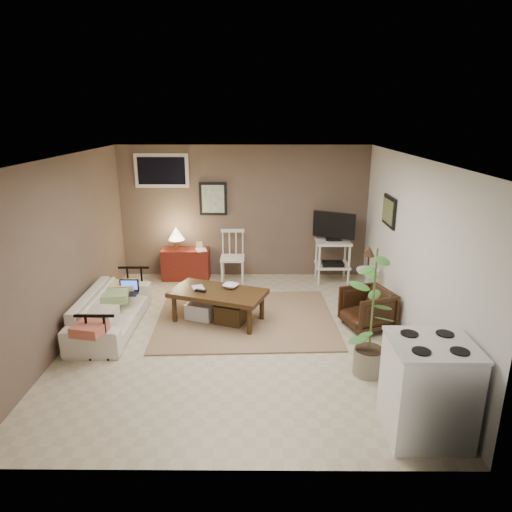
{
  "coord_description": "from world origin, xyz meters",
  "views": [
    {
      "loc": [
        0.28,
        -5.67,
        2.9
      ],
      "look_at": [
        0.24,
        0.35,
        1.03
      ],
      "focal_mm": 32.0,
      "sensor_mm": 36.0,
      "label": 1
    }
  ],
  "objects_px": {
    "sofa": "(110,304)",
    "red_console": "(185,261)",
    "spindle_chair": "(233,258)",
    "stove": "(428,389)",
    "tv_stand": "(333,246)",
    "side_table": "(368,268)",
    "potted_plant": "(373,308)",
    "coffee_table": "(218,303)",
    "armchair": "(367,307)"
  },
  "relations": [
    {
      "from": "sofa",
      "to": "red_console",
      "type": "bearing_deg",
      "value": -19.55
    },
    {
      "from": "spindle_chair",
      "to": "stove",
      "type": "bearing_deg",
      "value": -63.82
    },
    {
      "from": "sofa",
      "to": "tv_stand",
      "type": "bearing_deg",
      "value": -60.5
    },
    {
      "from": "sofa",
      "to": "side_table",
      "type": "xyz_separation_m",
      "value": [
        3.8,
        0.94,
        0.23
      ]
    },
    {
      "from": "tv_stand",
      "to": "stove",
      "type": "height_order",
      "value": "tv_stand"
    },
    {
      "from": "side_table",
      "to": "potted_plant",
      "type": "distance_m",
      "value": 2.17
    },
    {
      "from": "tv_stand",
      "to": "spindle_chair",
      "type": "bearing_deg",
      "value": 179.91
    },
    {
      "from": "potted_plant",
      "to": "stove",
      "type": "relative_size",
      "value": 1.6
    },
    {
      "from": "tv_stand",
      "to": "sofa",
      "type": "bearing_deg",
      "value": -150.5
    },
    {
      "from": "tv_stand",
      "to": "potted_plant",
      "type": "height_order",
      "value": "potted_plant"
    },
    {
      "from": "spindle_chair",
      "to": "tv_stand",
      "type": "relative_size",
      "value": 0.73
    },
    {
      "from": "red_console",
      "to": "stove",
      "type": "distance_m",
      "value": 5.16
    },
    {
      "from": "potted_plant",
      "to": "sofa",
      "type": "bearing_deg",
      "value": 160.79
    },
    {
      "from": "spindle_chair",
      "to": "side_table",
      "type": "relative_size",
      "value": 0.99
    },
    {
      "from": "tv_stand",
      "to": "potted_plant",
      "type": "distance_m",
      "value": 3.09
    },
    {
      "from": "spindle_chair",
      "to": "side_table",
      "type": "height_order",
      "value": "side_table"
    },
    {
      "from": "side_table",
      "to": "stove",
      "type": "relative_size",
      "value": 0.98
    },
    {
      "from": "red_console",
      "to": "stove",
      "type": "relative_size",
      "value": 1.02
    },
    {
      "from": "coffee_table",
      "to": "potted_plant",
      "type": "bearing_deg",
      "value": -36.65
    },
    {
      "from": "coffee_table",
      "to": "red_console",
      "type": "bearing_deg",
      "value": 112.52
    },
    {
      "from": "side_table",
      "to": "coffee_table",
      "type": "bearing_deg",
      "value": -162.77
    },
    {
      "from": "armchair",
      "to": "red_console",
      "type": "bearing_deg",
      "value": -143.86
    },
    {
      "from": "red_console",
      "to": "side_table",
      "type": "distance_m",
      "value": 3.27
    },
    {
      "from": "stove",
      "to": "tv_stand",
      "type": "bearing_deg",
      "value": 93.34
    },
    {
      "from": "coffee_table",
      "to": "armchair",
      "type": "xyz_separation_m",
      "value": [
        2.12,
        -0.19,
        0.03
      ]
    },
    {
      "from": "coffee_table",
      "to": "tv_stand",
      "type": "xyz_separation_m",
      "value": [
        1.92,
        1.7,
        0.39
      ]
    },
    {
      "from": "coffee_table",
      "to": "armchair",
      "type": "distance_m",
      "value": 2.13
    },
    {
      "from": "sofa",
      "to": "potted_plant",
      "type": "xyz_separation_m",
      "value": [
        3.35,
        -1.17,
        0.47
      ]
    },
    {
      "from": "stove",
      "to": "side_table",
      "type": "bearing_deg",
      "value": 87.09
    },
    {
      "from": "potted_plant",
      "to": "coffee_table",
      "type": "bearing_deg",
      "value": 143.35
    },
    {
      "from": "coffee_table",
      "to": "potted_plant",
      "type": "height_order",
      "value": "potted_plant"
    },
    {
      "from": "sofa",
      "to": "stove",
      "type": "height_order",
      "value": "stove"
    },
    {
      "from": "potted_plant",
      "to": "stove",
      "type": "height_order",
      "value": "potted_plant"
    },
    {
      "from": "spindle_chair",
      "to": "armchair",
      "type": "xyz_separation_m",
      "value": [
        2.0,
        -1.89,
        -0.12
      ]
    },
    {
      "from": "sofa",
      "to": "spindle_chair",
      "type": "bearing_deg",
      "value": -39.79
    },
    {
      "from": "armchair",
      "to": "stove",
      "type": "xyz_separation_m",
      "value": [
        0.03,
        -2.25,
        0.17
      ]
    },
    {
      "from": "sofa",
      "to": "tv_stand",
      "type": "height_order",
      "value": "tv_stand"
    },
    {
      "from": "potted_plant",
      "to": "red_console",
      "type": "bearing_deg",
      "value": 129.27
    },
    {
      "from": "red_console",
      "to": "spindle_chair",
      "type": "relative_size",
      "value": 1.05
    },
    {
      "from": "spindle_chair",
      "to": "sofa",
      "type": "bearing_deg",
      "value": -129.79
    },
    {
      "from": "armchair",
      "to": "stove",
      "type": "distance_m",
      "value": 2.26
    },
    {
      "from": "spindle_chair",
      "to": "stove",
      "type": "distance_m",
      "value": 4.61
    },
    {
      "from": "tv_stand",
      "to": "side_table",
      "type": "distance_m",
      "value": 1.06
    },
    {
      "from": "coffee_table",
      "to": "stove",
      "type": "height_order",
      "value": "stove"
    },
    {
      "from": "red_console",
      "to": "armchair",
      "type": "distance_m",
      "value": 3.51
    },
    {
      "from": "red_console",
      "to": "side_table",
      "type": "height_order",
      "value": "red_console"
    },
    {
      "from": "spindle_chair",
      "to": "armchair",
      "type": "height_order",
      "value": "spindle_chair"
    },
    {
      "from": "sofa",
      "to": "tv_stand",
      "type": "relative_size",
      "value": 1.44
    },
    {
      "from": "sofa",
      "to": "side_table",
      "type": "bearing_deg",
      "value": -76.06
    },
    {
      "from": "tv_stand",
      "to": "stove",
      "type": "xyz_separation_m",
      "value": [
        0.24,
        -4.14,
        -0.19
      ]
    }
  ]
}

